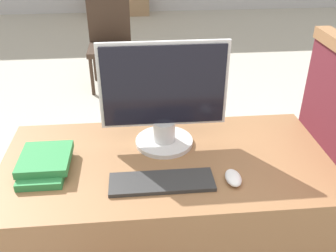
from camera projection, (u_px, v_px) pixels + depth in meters
name	position (u px, v px, depth m)	size (l,w,h in m)	color
desk	(167.00, 225.00, 1.76)	(1.38, 0.69, 0.75)	#8C603D
carrel_divider	(326.00, 179.00, 1.67)	(0.07, 0.63, 1.22)	#5B1E28
monitor	(165.00, 98.00, 1.57)	(0.54, 0.26, 0.47)	silver
keyboard	(162.00, 182.00, 1.43)	(0.40, 0.13, 0.02)	#2D2D2D
mouse	(233.00, 178.00, 1.44)	(0.06, 0.10, 0.03)	white
book_stack	(45.00, 163.00, 1.50)	(0.20, 0.25, 0.06)	#2D7F42
far_chair	(110.00, 38.00, 3.88)	(0.44, 0.44, 0.92)	#38281E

